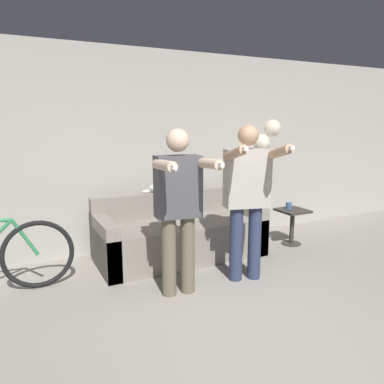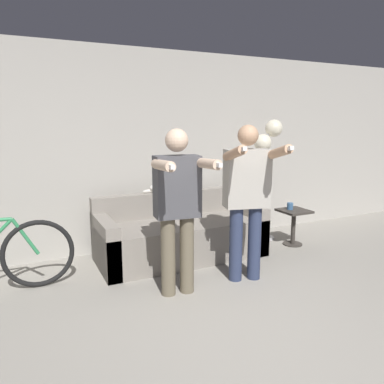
% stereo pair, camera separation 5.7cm
% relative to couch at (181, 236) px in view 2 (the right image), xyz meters
% --- Properties ---
extents(ground_plane, '(16.00, 16.00, 0.00)m').
position_rel_couch_xyz_m(ground_plane, '(-0.16, -2.46, -0.28)').
color(ground_plane, gray).
extents(wall_back, '(10.00, 0.05, 2.60)m').
position_rel_couch_xyz_m(wall_back, '(-0.16, 0.61, 1.02)').
color(wall_back, '#B7B2A8').
rests_on(wall_back, ground_plane).
extents(couch, '(2.05, 0.85, 0.79)m').
position_rel_couch_xyz_m(couch, '(0.00, 0.00, 0.00)').
color(couch, gray).
rests_on(couch, ground_plane).
extents(person_left, '(0.55, 0.71, 1.62)m').
position_rel_couch_xyz_m(person_left, '(-0.43, -0.93, 0.66)').
color(person_left, '#6B604C').
rests_on(person_left, ground_plane).
extents(person_right, '(0.64, 0.76, 1.65)m').
position_rel_couch_xyz_m(person_right, '(0.35, -0.93, 0.69)').
color(person_right, '#2D3856').
rests_on(person_right, ground_plane).
extents(cat, '(0.43, 0.15, 0.17)m').
position_rel_couch_xyz_m(cat, '(-0.11, 0.32, 0.58)').
color(cat, silver).
rests_on(cat, couch).
extents(floor_lamp, '(0.42, 0.29, 1.71)m').
position_rel_couch_xyz_m(floor_lamp, '(1.43, 0.18, 1.10)').
color(floor_lamp, '#B2B2B7').
rests_on(floor_lamp, ground_plane).
extents(side_table, '(0.38, 0.38, 0.49)m').
position_rel_couch_xyz_m(side_table, '(1.60, -0.23, 0.07)').
color(side_table, '#38332D').
rests_on(side_table, ground_plane).
extents(cup, '(0.08, 0.08, 0.09)m').
position_rel_couch_xyz_m(cup, '(1.56, -0.18, 0.26)').
color(cup, '#3D6693').
rests_on(cup, side_table).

